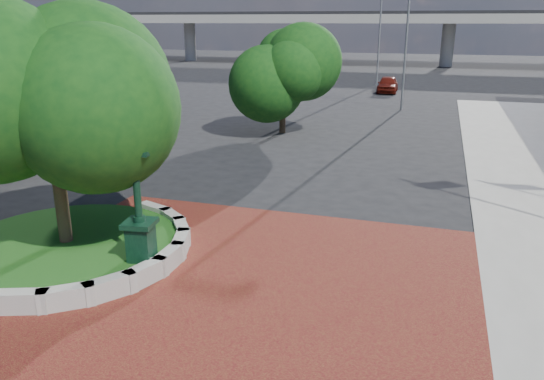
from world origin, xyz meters
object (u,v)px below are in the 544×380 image
(street_lamp_far, at_px, (382,24))
(post_clock, at_px, (135,168))
(street_lamp_near, at_px, (410,31))
(parked_car, at_px, (388,84))

(street_lamp_far, bearing_deg, post_clock, -91.16)
(street_lamp_near, distance_m, street_lamp_far, 15.66)
(street_lamp_far, bearing_deg, parked_car, -75.96)
(street_lamp_near, bearing_deg, post_clock, -98.81)
(street_lamp_near, bearing_deg, parked_car, 103.02)
(post_clock, xyz_separation_m, street_lamp_near, (4.53, 29.20, 2.72))
(parked_car, bearing_deg, street_lamp_near, -78.90)
(street_lamp_near, relative_size, street_lamp_far, 0.94)
(post_clock, distance_m, street_lamp_far, 44.54)
(parked_car, bearing_deg, street_lamp_far, 102.13)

